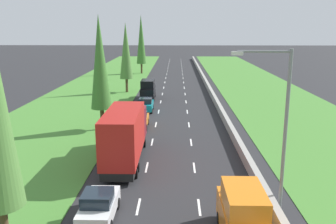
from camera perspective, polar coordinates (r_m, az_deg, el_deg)
The scene contains 15 objects.
ground_plane at distance 58.88m, azimuth 0.93°, elevation 3.37°, with size 300.00×300.00×0.00m, color #28282B.
grass_verge_left at distance 60.30m, azimuth -11.20°, elevation 3.37°, with size 14.00×140.00×0.04m, color #478433.
grass_verge_right at distance 60.50m, azimuth 14.67°, elevation 3.22°, with size 14.00×140.00×0.04m, color #478433.
median_barrier at distance 59.04m, azimuth 6.48°, elevation 3.73°, with size 0.44×120.00×0.85m, color #9E9B93.
lane_markings at distance 58.88m, azimuth 0.93°, elevation 3.37°, with size 3.64×116.00×0.01m.
white_hatchback_left_lane at distance 20.19m, azimuth -10.83°, elevation -14.28°, with size 1.74×3.90×1.72m.
red_box_truck_left_lane at distance 27.58m, azimuth -6.74°, elevation -3.51°, with size 2.46×9.40×4.18m.
orange_hatchback_left_lane_fifth at distance 37.20m, azimuth -4.53°, elevation -1.21°, with size 1.74×3.90×1.72m.
orange_van_right_lane at distance 18.15m, azimuth 11.64°, elevation -15.64°, with size 1.96×4.90×2.82m.
teal_hatchback_left_lane at distance 44.28m, azimuth -3.51°, elevation 1.15°, with size 1.74×3.90×1.72m.
black_van_left_lane at distance 51.69m, azimuth -3.18°, elevation 3.54°, with size 1.96×4.90×2.82m.
poplar_tree_second at distance 35.98m, azimuth -10.65°, elevation 7.63°, with size 2.08×2.08×11.33m.
poplar_tree_third at distance 57.15m, azimuth -6.64°, elevation 9.51°, with size 2.07×2.07×10.82m.
poplar_tree_fourth at distance 80.76m, azimuth -4.24°, elevation 11.29°, with size 2.12×2.12×12.70m.
street_light_mast at distance 20.48m, azimuth 17.18°, elevation -1.07°, with size 3.20×0.28×9.00m.
Camera 1 is at (0.40, 1.99, 10.08)m, focal length 38.75 mm.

